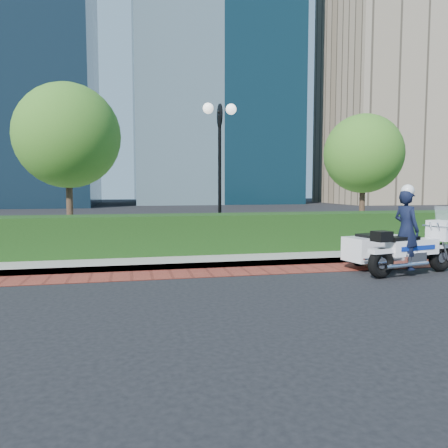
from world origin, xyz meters
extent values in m
plane|color=black|center=(0.00, 0.00, 0.00)|extent=(120.00, 120.00, 0.00)
cube|color=maroon|center=(0.00, 1.50, 0.01)|extent=(60.00, 1.00, 0.01)
cube|color=gray|center=(0.00, 6.00, 0.07)|extent=(60.00, 8.00, 0.15)
cube|color=black|center=(0.00, 3.60, 0.65)|extent=(18.00, 1.20, 1.00)
cylinder|color=black|center=(1.00, 5.20, 0.30)|extent=(0.30, 0.30, 0.30)
cylinder|color=black|center=(1.00, 5.20, 2.15)|extent=(0.10, 0.10, 3.70)
cylinder|color=black|center=(1.00, 5.20, 4.00)|extent=(0.04, 0.70, 0.70)
sphere|color=white|center=(0.65, 5.20, 4.20)|extent=(0.32, 0.32, 0.32)
sphere|color=white|center=(1.35, 5.20, 4.20)|extent=(0.32, 0.32, 0.32)
cylinder|color=#332319|center=(-3.50, 6.50, 1.23)|extent=(0.20, 0.20, 2.17)
sphere|color=#2A6E1B|center=(-3.50, 6.50, 3.44)|extent=(3.20, 3.20, 3.20)
cylinder|color=#332319|center=(6.50, 6.50, 1.11)|extent=(0.20, 0.20, 1.92)
sphere|color=#2A6E1B|center=(6.50, 6.50, 3.05)|extent=(2.80, 2.80, 2.80)
cube|color=black|center=(8.00, 44.00, 23.00)|extent=(18.00, 15.00, 46.00)
cube|color=gray|center=(28.00, 38.00, 14.00)|extent=(14.00, 12.00, 28.00)
torus|color=black|center=(3.33, 0.18, 0.32)|extent=(0.66, 0.33, 0.64)
torus|color=black|center=(5.03, 0.55, 0.32)|extent=(0.66, 0.33, 0.64)
cube|color=white|center=(4.18, 0.37, 0.60)|extent=(1.29, 0.57, 0.33)
cube|color=silver|center=(4.14, 0.36, 0.37)|extent=(0.60, 0.49, 0.27)
cube|color=white|center=(5.03, 0.55, 0.92)|extent=(0.49, 0.60, 0.44)
cube|color=silver|center=(5.13, 0.57, 1.26)|extent=(0.22, 0.50, 0.39)
cube|color=black|center=(3.90, 0.30, 0.79)|extent=(0.77, 0.44, 0.10)
cube|color=black|center=(3.33, 0.18, 0.87)|extent=(0.40, 0.37, 0.21)
cube|color=white|center=(3.82, 1.13, 0.48)|extent=(1.61, 0.98, 0.53)
cube|color=black|center=(3.72, 1.11, 0.77)|extent=(0.77, 0.62, 0.08)
torus|color=black|center=(3.63, 1.56, 0.24)|extent=(0.51, 0.25, 0.48)
imported|color=black|center=(4.00, 0.33, 0.98)|extent=(0.52, 0.68, 1.67)
sphere|color=white|center=(4.00, 0.33, 1.79)|extent=(0.27, 0.27, 0.27)
camera|label=1|loc=(-1.69, -7.77, 1.88)|focal=35.00mm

